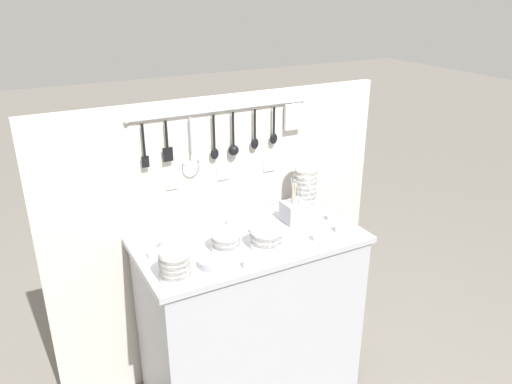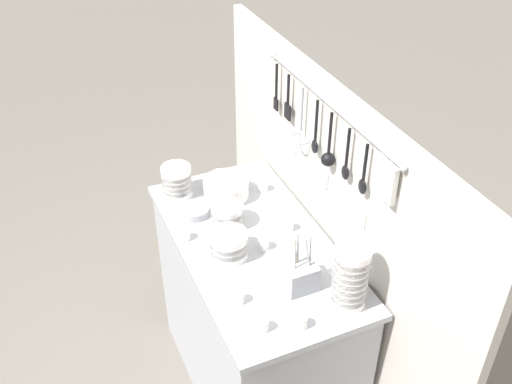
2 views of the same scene
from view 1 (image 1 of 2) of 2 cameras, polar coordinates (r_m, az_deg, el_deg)
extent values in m
plane|color=#666059|center=(3.07, -0.63, -21.10)|extent=(20.00, 20.00, 0.00)
cube|color=#9EA0A8|center=(2.51, -0.72, -5.54)|extent=(1.13, 0.59, 0.03)
cube|color=#9EA0A8|center=(2.77, -0.67, -14.22)|extent=(1.09, 0.57, 0.92)
cube|color=#BCB7AD|center=(2.84, -3.81, -5.10)|extent=(1.93, 0.04, 1.60)
cylinder|color=#93969E|center=(2.55, -3.94, 9.30)|extent=(0.97, 0.01, 0.01)
sphere|color=#93969E|center=(2.40, -14.61, 7.76)|extent=(0.02, 0.02, 0.02)
sphere|color=#93969E|center=(2.78, 5.33, 10.37)|extent=(0.02, 0.02, 0.02)
cylinder|color=black|center=(2.43, -12.74, 5.79)|extent=(0.01, 0.01, 0.17)
cube|color=black|center=(2.46, -12.53, 3.40)|extent=(0.04, 0.01, 0.06)
cylinder|color=#93969E|center=(2.42, -13.00, 7.86)|extent=(0.01, 0.01, 0.02)
cylinder|color=black|center=(2.46, -10.19, 6.47)|extent=(0.01, 0.01, 0.14)
cube|color=black|center=(2.49, -10.03, 4.25)|extent=(0.05, 0.01, 0.07)
cylinder|color=#93969E|center=(2.45, -10.40, 8.26)|extent=(0.01, 0.01, 0.02)
cylinder|color=#93969E|center=(2.51, -7.43, 6.29)|extent=(0.01, 0.01, 0.20)
torus|color=#93969E|center=(2.55, -7.28, 3.31)|extent=(0.10, 0.10, 0.01)
cylinder|color=#93969E|center=(2.49, -7.66, 8.66)|extent=(0.01, 0.01, 0.02)
cylinder|color=black|center=(2.55, -4.83, 6.85)|extent=(0.01, 0.01, 0.18)
ellipsoid|color=black|center=(2.58, -4.75, 4.38)|extent=(0.04, 0.02, 0.06)
cylinder|color=#93969E|center=(2.53, -5.01, 9.02)|extent=(0.01, 0.01, 0.02)
cylinder|color=black|center=(2.59, -2.62, 7.15)|extent=(0.01, 0.01, 0.18)
sphere|color=black|center=(2.62, -2.58, 4.80)|extent=(0.06, 0.06, 0.06)
cylinder|color=#93969E|center=(2.58, -2.78, 9.31)|extent=(0.01, 0.01, 0.02)
cylinder|color=black|center=(2.64, -0.14, 7.74)|extent=(0.01, 0.01, 0.16)
ellipsoid|color=black|center=(2.67, -0.13, 5.56)|extent=(0.04, 0.02, 0.06)
cylinder|color=#93969E|center=(2.63, -0.26, 9.62)|extent=(0.01, 0.01, 0.02)
cylinder|color=black|center=(2.70, 2.07, 8.15)|extent=(0.01, 0.01, 0.15)
ellipsoid|color=black|center=(2.72, 2.04, 6.12)|extent=(0.04, 0.02, 0.06)
cylinder|color=#93969E|center=(2.69, 1.96, 9.88)|extent=(0.01, 0.01, 0.02)
cube|color=silver|center=(2.76, 4.30, 8.58)|extent=(0.10, 0.02, 0.14)
cylinder|color=#93969E|center=(2.75, 4.22, 10.13)|extent=(0.01, 0.01, 0.02)
cube|color=white|center=(2.57, -9.57, 1.11)|extent=(0.07, 0.01, 0.07)
cube|color=white|center=(2.66, -3.82, 2.18)|extent=(0.07, 0.01, 0.07)
cube|color=white|center=(2.78, 1.50, 3.15)|extent=(0.07, 0.01, 0.07)
cylinder|color=white|center=(2.84, 5.56, -1.24)|extent=(0.13, 0.13, 0.05)
cylinder|color=white|center=(2.83, 5.58, -0.69)|extent=(0.13, 0.13, 0.05)
cylinder|color=white|center=(2.82, 5.61, -0.14)|extent=(0.13, 0.13, 0.05)
cylinder|color=white|center=(2.80, 5.63, 0.42)|extent=(0.13, 0.13, 0.05)
cylinder|color=white|center=(2.79, 5.65, 0.98)|extent=(0.13, 0.13, 0.05)
cylinder|color=white|center=(2.78, 5.68, 1.54)|extent=(0.13, 0.13, 0.05)
cylinder|color=white|center=(2.77, 5.70, 2.12)|extent=(0.13, 0.13, 0.05)
cylinder|color=white|center=(2.76, 5.72, 2.69)|extent=(0.13, 0.13, 0.05)
cylinder|color=white|center=(2.39, -3.46, -6.09)|extent=(0.14, 0.14, 0.05)
cylinder|color=white|center=(2.38, -3.48, -5.52)|extent=(0.14, 0.14, 0.05)
cylinder|color=white|center=(2.37, -3.49, -4.95)|extent=(0.14, 0.14, 0.05)
cylinder|color=white|center=(2.41, 1.21, -5.75)|extent=(0.15, 0.15, 0.05)
cylinder|color=white|center=(2.40, 1.22, -5.13)|extent=(0.15, 0.15, 0.05)
cylinder|color=white|center=(2.38, 1.22, -4.51)|extent=(0.15, 0.15, 0.05)
cylinder|color=white|center=(2.20, -9.20, -9.27)|extent=(0.14, 0.14, 0.05)
cylinder|color=white|center=(2.18, -9.24, -8.71)|extent=(0.14, 0.14, 0.05)
cylinder|color=white|center=(2.17, -9.28, -8.14)|extent=(0.14, 0.14, 0.05)
cylinder|color=white|center=(2.16, -9.33, -7.56)|extent=(0.14, 0.14, 0.05)
cylinder|color=white|center=(2.14, -9.37, -6.98)|extent=(0.14, 0.14, 0.05)
cylinder|color=white|center=(2.39, -8.37, -6.80)|extent=(0.20, 0.20, 0.01)
cylinder|color=white|center=(2.39, -8.38, -6.60)|extent=(0.20, 0.20, 0.01)
cylinder|color=white|center=(2.39, -8.39, -6.40)|extent=(0.20, 0.20, 0.01)
cylinder|color=white|center=(2.38, -8.41, -6.19)|extent=(0.20, 0.20, 0.01)
cylinder|color=white|center=(2.38, -8.42, -5.99)|extent=(0.20, 0.20, 0.01)
cylinder|color=white|center=(2.37, -8.43, -5.78)|extent=(0.20, 0.20, 0.01)
cylinder|color=white|center=(2.37, -8.45, -5.58)|extent=(0.20, 0.20, 0.01)
cylinder|color=white|center=(2.36, -8.46, -5.37)|extent=(0.20, 0.20, 0.01)
cylinder|color=white|center=(2.36, -8.47, -5.16)|extent=(0.20, 0.20, 0.01)
cylinder|color=#93969E|center=(2.27, -5.15, -8.04)|extent=(0.12, 0.12, 0.03)
cube|color=#93969E|center=(2.66, 4.39, -2.29)|extent=(0.12, 0.12, 0.11)
cylinder|color=#C6B793|center=(2.61, 4.21, -0.70)|extent=(0.02, 0.03, 0.17)
cylinder|color=#93969E|center=(2.65, 4.25, -0.20)|extent=(0.03, 0.02, 0.18)
cylinder|color=#93969E|center=(2.65, 4.47, -0.24)|extent=(0.02, 0.03, 0.18)
cylinder|color=#93969E|center=(2.61, 4.86, -0.68)|extent=(0.03, 0.02, 0.18)
cylinder|color=#C6B793|center=(2.60, 4.38, -0.73)|extent=(0.01, 0.02, 0.17)
cylinder|color=#93969E|center=(2.61, 4.16, -0.45)|extent=(0.01, 0.02, 0.19)
cylinder|color=white|center=(2.70, 8.61, -2.74)|extent=(0.04, 0.04, 0.05)
cylinder|color=white|center=(2.59, 9.55, -4.01)|extent=(0.04, 0.04, 0.05)
cylinder|color=white|center=(2.62, -2.84, -3.35)|extent=(0.04, 0.04, 0.05)
cylinder|color=white|center=(2.48, 7.06, -5.05)|extent=(0.04, 0.04, 0.05)
cylinder|color=white|center=(2.36, -11.70, -6.94)|extent=(0.04, 0.04, 0.05)
cylinder|color=white|center=(2.53, -0.05, -4.32)|extent=(0.04, 0.04, 0.05)
cylinder|color=white|center=(2.24, -0.87, -8.18)|extent=(0.04, 0.04, 0.05)
cylinder|color=white|center=(2.54, -9.28, -4.56)|extent=(0.04, 0.04, 0.05)
camera|label=2|loc=(3.03, 42.53, 25.95)|focal=42.00mm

